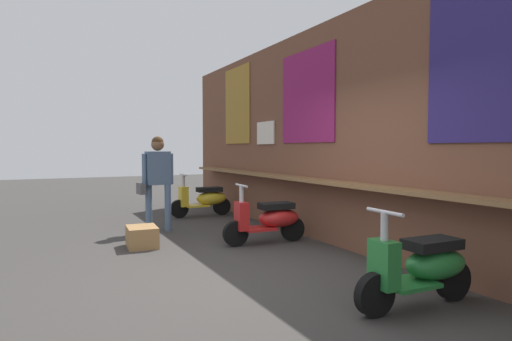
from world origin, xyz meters
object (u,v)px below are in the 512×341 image
Objects in this scene: scooter_red at (270,219)px; merchandise_crate at (142,237)px; scooter_yellow at (204,199)px; scooter_green at (423,267)px; shopper_with_handbag at (157,173)px.

merchandise_crate is (-0.66, -1.89, -0.23)m from scooter_red.
scooter_green is (6.11, -0.00, 0.00)m from scooter_yellow.
scooter_green is 4.18m from merchandise_crate.
scooter_yellow is 0.80× the size of shopper_with_handbag.
merchandise_crate is at bearing 53.06° from scooter_yellow.
shopper_with_handbag is at bearing -72.13° from scooter_green.
shopper_with_handbag is at bearing -48.68° from scooter_red.
scooter_red is 3.06m from scooter_green.
scooter_red is 0.80× the size of shopper_with_handbag.
scooter_yellow is 1.98m from shopper_with_handbag.
shopper_with_handbag reaches higher than scooter_green.
scooter_yellow is 2.55× the size of merchandise_crate.
merchandise_crate is at bearing -15.19° from scooter_red.
scooter_green is 2.55× the size of merchandise_crate.
scooter_yellow is at bearing 141.62° from merchandise_crate.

